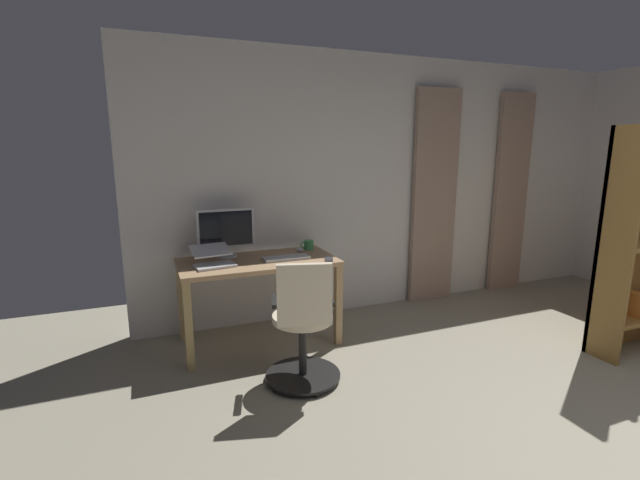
{
  "coord_description": "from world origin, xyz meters",
  "views": [
    {
      "loc": [
        2.61,
        0.82,
        1.71
      ],
      "look_at": [
        1.39,
        -2.2,
        1.02
      ],
      "focal_mm": 24.71,
      "sensor_mm": 36.0,
      "label": 1
    }
  ],
  "objects_px": {
    "office_chair": "(303,328)",
    "computer_monitor": "(226,230)",
    "computer_keyboard": "(286,258)",
    "laptop": "(213,260)",
    "cell_phone_face_up": "(329,259)",
    "desk": "(258,271)",
    "computer_mouse": "(300,250)",
    "mug_coffee": "(309,245)"
  },
  "relations": [
    {
      "from": "computer_keyboard",
      "to": "cell_phone_face_up",
      "type": "distance_m",
      "value": 0.37
    },
    {
      "from": "office_chair",
      "to": "computer_mouse",
      "type": "xyz_separation_m",
      "value": [
        -0.33,
        -0.99,
        0.33
      ]
    },
    {
      "from": "cell_phone_face_up",
      "to": "laptop",
      "type": "bearing_deg",
      "value": 12.56
    },
    {
      "from": "computer_monitor",
      "to": "laptop",
      "type": "height_order",
      "value": "computer_monitor"
    },
    {
      "from": "cell_phone_face_up",
      "to": "computer_monitor",
      "type": "bearing_deg",
      "value": -6.77
    },
    {
      "from": "office_chair",
      "to": "computer_monitor",
      "type": "relative_size",
      "value": 1.9
    },
    {
      "from": "office_chair",
      "to": "mug_coffee",
      "type": "distance_m",
      "value": 1.19
    },
    {
      "from": "computer_monitor",
      "to": "cell_phone_face_up",
      "type": "height_order",
      "value": "computer_monitor"
    },
    {
      "from": "computer_monitor",
      "to": "mug_coffee",
      "type": "height_order",
      "value": "computer_monitor"
    },
    {
      "from": "computer_monitor",
      "to": "computer_mouse",
      "type": "bearing_deg",
      "value": 173.81
    },
    {
      "from": "computer_keyboard",
      "to": "cell_phone_face_up",
      "type": "relative_size",
      "value": 2.79
    },
    {
      "from": "computer_keyboard",
      "to": "laptop",
      "type": "height_order",
      "value": "laptop"
    },
    {
      "from": "computer_monitor",
      "to": "computer_keyboard",
      "type": "bearing_deg",
      "value": 146.39
    },
    {
      "from": "computer_keyboard",
      "to": "cell_phone_face_up",
      "type": "bearing_deg",
      "value": 156.23
    },
    {
      "from": "office_chair",
      "to": "computer_monitor",
      "type": "height_order",
      "value": "computer_monitor"
    },
    {
      "from": "office_chair",
      "to": "mug_coffee",
      "type": "relative_size",
      "value": 7.27
    },
    {
      "from": "computer_monitor",
      "to": "computer_keyboard",
      "type": "xyz_separation_m",
      "value": [
        -0.46,
        0.3,
        -0.22
      ]
    },
    {
      "from": "computer_monitor",
      "to": "laptop",
      "type": "bearing_deg",
      "value": 59.46
    },
    {
      "from": "mug_coffee",
      "to": "cell_phone_face_up",
      "type": "bearing_deg",
      "value": 93.08
    },
    {
      "from": "office_chair",
      "to": "laptop",
      "type": "bearing_deg",
      "value": 137.86
    },
    {
      "from": "desk",
      "to": "computer_keyboard",
      "type": "height_order",
      "value": "computer_keyboard"
    },
    {
      "from": "desk",
      "to": "computer_keyboard",
      "type": "distance_m",
      "value": 0.27
    },
    {
      "from": "office_chair",
      "to": "laptop",
      "type": "height_order",
      "value": "office_chair"
    },
    {
      "from": "desk",
      "to": "computer_keyboard",
      "type": "bearing_deg",
      "value": 161.79
    },
    {
      "from": "computer_monitor",
      "to": "cell_phone_face_up",
      "type": "relative_size",
      "value": 3.47
    },
    {
      "from": "computer_keyboard",
      "to": "laptop",
      "type": "bearing_deg",
      "value": -2.29
    },
    {
      "from": "computer_keyboard",
      "to": "mug_coffee",
      "type": "relative_size",
      "value": 3.06
    },
    {
      "from": "desk",
      "to": "computer_keyboard",
      "type": "xyz_separation_m",
      "value": [
        -0.23,
        0.08,
        0.11
      ]
    },
    {
      "from": "desk",
      "to": "mug_coffee",
      "type": "height_order",
      "value": "mug_coffee"
    },
    {
      "from": "computer_keyboard",
      "to": "laptop",
      "type": "relative_size",
      "value": 1.14
    },
    {
      "from": "office_chair",
      "to": "computer_keyboard",
      "type": "height_order",
      "value": "office_chair"
    },
    {
      "from": "office_chair",
      "to": "cell_phone_face_up",
      "type": "bearing_deg",
      "value": 68.33
    },
    {
      "from": "desk",
      "to": "cell_phone_face_up",
      "type": "height_order",
      "value": "cell_phone_face_up"
    },
    {
      "from": "office_chair",
      "to": "computer_monitor",
      "type": "distance_m",
      "value": 1.24
    },
    {
      "from": "computer_keyboard",
      "to": "mug_coffee",
      "type": "bearing_deg",
      "value": -137.46
    },
    {
      "from": "desk",
      "to": "computer_monitor",
      "type": "height_order",
      "value": "computer_monitor"
    },
    {
      "from": "cell_phone_face_up",
      "to": "office_chair",
      "type": "bearing_deg",
      "value": 75.77
    },
    {
      "from": "desk",
      "to": "laptop",
      "type": "bearing_deg",
      "value": 7.75
    },
    {
      "from": "desk",
      "to": "computer_monitor",
      "type": "xyz_separation_m",
      "value": [
        0.22,
        -0.23,
        0.34
      ]
    },
    {
      "from": "computer_monitor",
      "to": "computer_mouse",
      "type": "distance_m",
      "value": 0.7
    },
    {
      "from": "computer_mouse",
      "to": "cell_phone_face_up",
      "type": "relative_size",
      "value": 0.69
    },
    {
      "from": "computer_mouse",
      "to": "cell_phone_face_up",
      "type": "xyz_separation_m",
      "value": [
        -0.13,
        0.38,
        -0.01
      ]
    }
  ]
}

